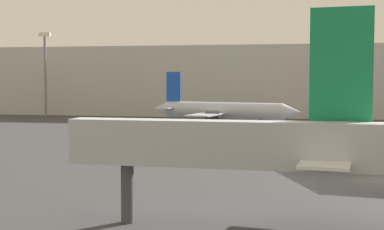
{
  "coord_description": "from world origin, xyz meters",
  "views": [
    {
      "loc": [
        3.72,
        -8.75,
        7.83
      ],
      "look_at": [
        -5.18,
        37.13,
        4.71
      ],
      "focal_mm": 51.99,
      "sensor_mm": 36.0,
      "label": 1
    }
  ],
  "objects": [
    {
      "name": "light_mast_left",
      "position": [
        -46.7,
        95.71,
        9.7
      ],
      "size": [
        2.4,
        0.5,
        16.95
      ],
      "color": "slate",
      "rests_on": "ground_plane"
    },
    {
      "name": "airplane_distant",
      "position": [
        -7.96,
        75.47,
        2.88
      ],
      "size": [
        23.94,
        17.65,
        8.79
      ],
      "rotation": [
        0.0,
        0.0,
        -0.22
      ],
      "color": "#B2BCCC",
      "rests_on": "ground_plane"
    },
    {
      "name": "terminal_building",
      "position": [
        -13.31,
        112.54,
        7.17
      ],
      "size": [
        94.54,
        25.3,
        14.33
      ],
      "primitive_type": "cube",
      "color": "#B7B7B2",
      "rests_on": "ground_plane"
    },
    {
      "name": "jet_bridge",
      "position": [
        3.78,
        19.48,
        4.34
      ],
      "size": [
        22.38,
        2.86,
        5.83
      ],
      "rotation": [
        0.0,
        0.0,
        -0.02
      ],
      "color": "#B2B7BC",
      "rests_on": "ground_plane"
    }
  ]
}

